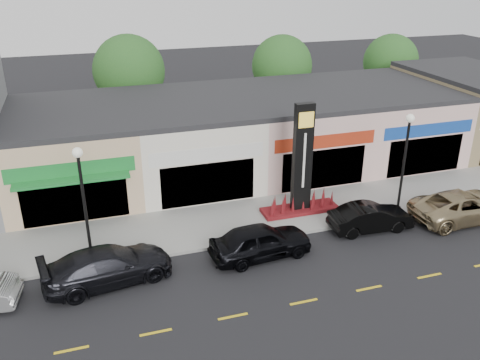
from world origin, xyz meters
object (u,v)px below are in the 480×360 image
Objects in this scene: car_dark_sedan at (108,266)px; car_gold_suv at (463,206)px; lamp_east_near at (405,154)px; car_black_sedan at (261,241)px; lamp_west_near at (83,195)px; pylon_sign at (302,175)px; car_black_conv at (371,218)px.

car_dark_sedan reaches higher than car_gold_suv.
car_black_sedan is at bearing -168.53° from lamp_east_near.
lamp_east_near is at bearing 61.80° from car_gold_suv.
lamp_west_near is 3.22m from car_dark_sedan.
car_black_sedan is at bearing -135.70° from pylon_sign.
lamp_west_near reaches higher than car_dark_sedan.
pylon_sign is 1.41× the size of car_black_conv.
car_black_conv is at bearing -155.55° from lamp_east_near.
pylon_sign is 1.07× the size of car_gold_suv.
car_black_sedan is at bearing -12.98° from lamp_west_near.
car_black_conv is (13.03, 0.59, -0.09)m from car_dark_sedan.
lamp_east_near is 0.91× the size of pylon_sign.
car_black_sedan is (-8.51, -1.73, -2.67)m from lamp_east_near.
lamp_west_near is at bearing 85.27° from car_gold_suv.
car_dark_sedan is at bearing -162.09° from pylon_sign.
car_gold_suv reaches higher than car_black_conv.
pylon_sign is at bearing -81.61° from car_dark_sedan.
lamp_east_near is at bearing -83.38° from car_black_sedan.
car_gold_suv is at bearing -4.68° from lamp_west_near.
pylon_sign is 11.00m from car_dark_sedan.
lamp_west_near is 0.98× the size of car_gold_suv.
car_gold_suv is (5.23, -0.48, 0.08)m from car_black_conv.
car_dark_sedan is at bearing -173.86° from lamp_east_near.
car_dark_sedan is 1.15× the size of car_black_sedan.
car_black_conv is (-2.34, -1.06, -2.78)m from lamp_east_near.
pylon_sign is at bearing 8.77° from lamp_west_near.
car_dark_sedan is at bearing 95.50° from car_black_conv.
lamp_west_near is at bearing 88.45° from car_black_conv.
car_dark_sedan is (-15.37, -1.65, -2.68)m from lamp_east_near.
pylon_sign reaches higher than lamp_west_near.
lamp_east_near is 1.00× the size of car_dark_sedan.
lamp_east_near is at bearing -93.38° from car_dark_sedan.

